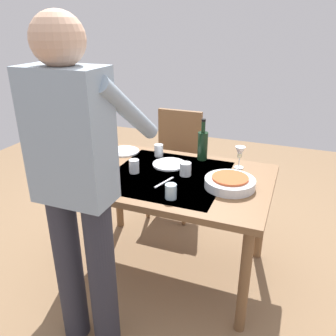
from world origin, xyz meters
TOP-DOWN VIEW (x-y plane):
  - ground_plane at (0.00, 0.00)m, footprint 6.00×6.00m
  - dining_table at (0.00, 0.00)m, footprint 1.31×0.86m
  - chair_near at (0.24, -0.81)m, footprint 0.40×0.40m
  - person_server at (0.18, 0.69)m, footprint 0.42×0.61m
  - wine_bottle at (-0.13, -0.34)m, footprint 0.07×0.07m
  - wine_glass_left at (-0.40, -0.28)m, footprint 0.07×0.07m
  - water_cup_near_left at (-0.13, 0.28)m, footprint 0.07×0.07m
  - water_cup_near_right at (0.18, -0.29)m, footprint 0.06×0.06m
  - water_cup_far_left at (0.22, 0.04)m, footprint 0.07×0.07m
  - water_cup_far_right at (-0.10, -0.04)m, footprint 0.07×0.07m
  - serving_bowl_pasta at (-0.40, 0.03)m, footprint 0.30×0.30m
  - dinner_plate_near at (0.46, -0.27)m, footprint 0.23×0.23m
  - dinner_plate_far at (0.05, -0.16)m, footprint 0.23×0.23m
  - table_knife at (0.34, 0.15)m, footprint 0.04×0.20m
  - table_fork at (-0.02, 0.11)m, footprint 0.06×0.18m

SIDE VIEW (x-z plane):
  - ground_plane at x=0.00m, z-range 0.00..0.00m
  - chair_near at x=0.24m, z-range 0.07..0.98m
  - dining_table at x=0.00m, z-range 0.28..1.01m
  - table_knife at x=0.34m, z-range 0.73..0.73m
  - table_fork at x=-0.02m, z-range 0.73..0.73m
  - dinner_plate_near at x=0.46m, z-range 0.73..0.74m
  - dinner_plate_far at x=0.05m, z-range 0.73..0.74m
  - serving_bowl_pasta at x=-0.40m, z-range 0.73..0.80m
  - water_cup_far_right at x=-0.10m, z-range 0.73..0.81m
  - water_cup_near_left at x=-0.13m, z-range 0.73..0.81m
  - water_cup_near_right at x=0.18m, z-range 0.73..0.82m
  - water_cup_far_left at x=0.22m, z-range 0.73..0.82m
  - wine_glass_left at x=-0.40m, z-range 0.76..0.91m
  - wine_bottle at x=-0.13m, z-range 0.69..0.99m
  - person_server at x=0.18m, z-range 0.12..1.81m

